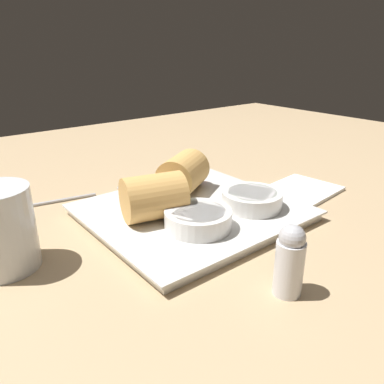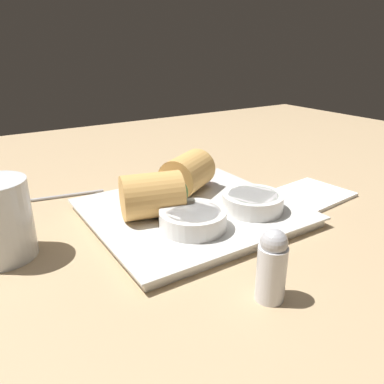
# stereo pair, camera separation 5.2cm
# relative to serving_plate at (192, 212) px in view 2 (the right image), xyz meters

# --- Properties ---
(table_surface) EXTENTS (1.80, 1.40, 0.02)m
(table_surface) POSITION_rel_serving_plate_xyz_m (-0.03, -0.02, -0.02)
(table_surface) COLOR tan
(table_surface) RESTS_ON ground
(serving_plate) EXTENTS (0.28, 0.26, 0.01)m
(serving_plate) POSITION_rel_serving_plate_xyz_m (0.00, 0.00, 0.00)
(serving_plate) COLOR silver
(serving_plate) RESTS_ON table_surface
(roll_front_left) EXTENTS (0.10, 0.08, 0.06)m
(roll_front_left) POSITION_rel_serving_plate_xyz_m (0.06, -0.00, 0.04)
(roll_front_left) COLOR #DBA356
(roll_front_left) RESTS_ON serving_plate
(roll_front_right) EXTENTS (0.10, 0.09, 0.06)m
(roll_front_right) POSITION_rel_serving_plate_xyz_m (-0.04, -0.06, 0.04)
(roll_front_right) COLOR #DBA356
(roll_front_right) RESTS_ON serving_plate
(dipping_bowl_near) EXTENTS (0.09, 0.09, 0.02)m
(dipping_bowl_near) POSITION_rel_serving_plate_xyz_m (0.03, 0.05, 0.02)
(dipping_bowl_near) COLOR white
(dipping_bowl_near) RESTS_ON serving_plate
(dipping_bowl_far) EXTENTS (0.09, 0.09, 0.02)m
(dipping_bowl_far) POSITION_rel_serving_plate_xyz_m (-0.07, 0.05, 0.02)
(dipping_bowl_far) COLOR white
(dipping_bowl_far) RESTS_ON serving_plate
(spoon) EXTENTS (0.19, 0.05, 0.01)m
(spoon) POSITION_rel_serving_plate_xyz_m (0.05, -0.16, -0.00)
(spoon) COLOR #B2B2B7
(spoon) RESTS_ON table_surface
(napkin) EXTENTS (0.13, 0.11, 0.01)m
(napkin) POSITION_rel_serving_plate_xyz_m (-0.21, 0.04, -0.00)
(napkin) COLOR white
(napkin) RESTS_ON table_surface
(salt_shaker) EXTENTS (0.03, 0.03, 0.08)m
(salt_shaker) POSITION_rel_serving_plate_xyz_m (0.04, 0.20, 0.03)
(salt_shaker) COLOR silver
(salt_shaker) RESTS_ON table_surface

